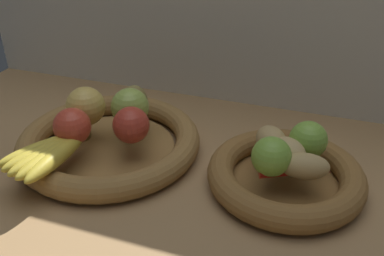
% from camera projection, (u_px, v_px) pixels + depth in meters
% --- Properties ---
extents(ground_plane, '(1.40, 0.90, 0.03)m').
position_uv_depth(ground_plane, '(205.00, 171.00, 0.82)').
color(ground_plane, '#9E774C').
extents(fruit_bowl_left, '(0.37, 0.37, 0.05)m').
position_uv_depth(fruit_bowl_left, '(110.00, 142.00, 0.85)').
color(fruit_bowl_left, olive).
rests_on(fruit_bowl_left, ground_plane).
extents(fruit_bowl_right, '(0.28, 0.28, 0.05)m').
position_uv_depth(fruit_bowl_right, '(285.00, 175.00, 0.75)').
color(fruit_bowl_right, brown).
rests_on(fruit_bowl_right, ground_plane).
extents(apple_green_back, '(0.08, 0.08, 0.08)m').
position_uv_depth(apple_green_back, '(130.00, 107.00, 0.84)').
color(apple_green_back, '#99B74C').
rests_on(apple_green_back, fruit_bowl_left).
extents(apple_red_front, '(0.07, 0.07, 0.07)m').
position_uv_depth(apple_red_front, '(72.00, 126.00, 0.78)').
color(apple_red_front, '#CC422D').
rests_on(apple_red_front, fruit_bowl_left).
extents(apple_red_right, '(0.07, 0.07, 0.07)m').
position_uv_depth(apple_red_right, '(131.00, 125.00, 0.78)').
color(apple_red_right, '#B73828').
rests_on(apple_red_right, fruit_bowl_left).
extents(apple_golden_left, '(0.08, 0.08, 0.08)m').
position_uv_depth(apple_golden_left, '(85.00, 107.00, 0.84)').
color(apple_golden_left, '#DBB756').
rests_on(apple_golden_left, fruit_bowl_left).
extents(pear_brown, '(0.07, 0.08, 0.07)m').
position_uv_depth(pear_brown, '(134.00, 102.00, 0.86)').
color(pear_brown, olive).
rests_on(pear_brown, fruit_bowl_left).
extents(banana_bunch_front, '(0.11, 0.18, 0.03)m').
position_uv_depth(banana_bunch_front, '(50.00, 152.00, 0.74)').
color(banana_bunch_front, gold).
rests_on(banana_bunch_front, fruit_bowl_left).
extents(potato_oblong, '(0.08, 0.09, 0.05)m').
position_uv_depth(potato_oblong, '(271.00, 141.00, 0.75)').
color(potato_oblong, tan).
rests_on(potato_oblong, fruit_bowl_right).
extents(potato_back, '(0.05, 0.07, 0.05)m').
position_uv_depth(potato_back, '(302.00, 142.00, 0.75)').
color(potato_back, tan).
rests_on(potato_back, fruit_bowl_right).
extents(potato_small, '(0.09, 0.06, 0.05)m').
position_uv_depth(potato_small, '(304.00, 166.00, 0.69)').
color(potato_small, tan).
rests_on(potato_small, fruit_bowl_right).
extents(potato_large, '(0.09, 0.08, 0.05)m').
position_uv_depth(potato_large, '(288.00, 152.00, 0.72)').
color(potato_large, tan).
rests_on(potato_large, fruit_bowl_right).
extents(lime_near, '(0.07, 0.07, 0.07)m').
position_uv_depth(lime_near, '(271.00, 157.00, 0.70)').
color(lime_near, '#7AAD3D').
rests_on(lime_near, fruit_bowl_right).
extents(lime_far, '(0.07, 0.07, 0.07)m').
position_uv_depth(lime_far, '(308.00, 140.00, 0.74)').
color(lime_far, '#7AAD3D').
rests_on(lime_far, fruit_bowl_right).
extents(chili_pepper, '(0.12, 0.06, 0.02)m').
position_uv_depth(chili_pepper, '(296.00, 173.00, 0.70)').
color(chili_pepper, red).
rests_on(chili_pepper, fruit_bowl_right).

